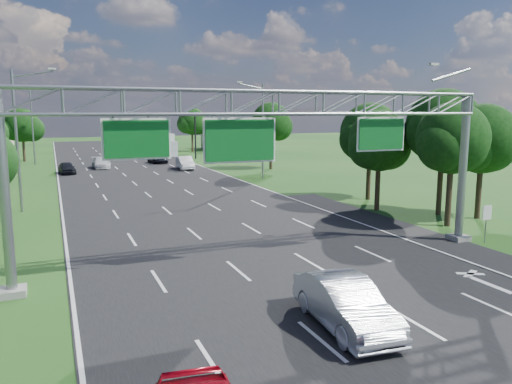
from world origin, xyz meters
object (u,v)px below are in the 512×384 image
regulatory_sign (487,216)px  silver_sedan (345,303)px  sign_gantry (278,116)px  box_truck (163,145)px  traffic_signal (172,125)px

regulatory_sign → silver_sedan: 14.44m
sign_gantry → silver_sedan: sign_gantry is taller
box_truck → regulatory_sign: bearing=-87.9°
silver_sedan → regulatory_sign: bearing=30.8°
silver_sedan → box_truck: box_truck is taller
traffic_signal → box_truck: bearing=86.8°
traffic_signal → silver_sedan: size_ratio=2.43×
sign_gantry → traffic_signal: 53.51m
sign_gantry → silver_sedan: 9.59m
traffic_signal → silver_sedan: traffic_signal is taller
regulatory_sign → box_truck: bearing=94.0°
traffic_signal → silver_sedan: 61.07m
sign_gantry → traffic_signal: bearing=82.3°
sign_gantry → regulatory_sign: 13.25m
regulatory_sign → box_truck: (-4.40, 63.34, 0.17)m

